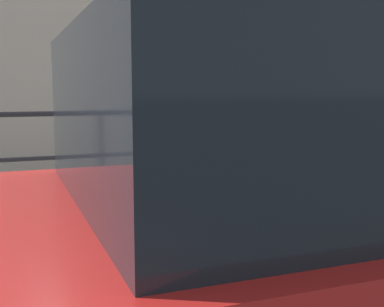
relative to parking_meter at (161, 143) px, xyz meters
name	(u,v)px	position (x,y,z in m)	size (l,w,h in m)	color
sidewalk_curb	(161,241)	(0.39, 1.32, -1.11)	(36.00, 3.18, 0.12)	gray
parking_meter	(161,143)	(0.00, 0.00, 0.00)	(0.17, 0.17, 1.47)	slate
pedestrian_at_meter	(243,154)	(0.69, 0.16, -0.13)	(0.60, 0.60, 1.63)	#1E233F
parked_sedan_red	(316,243)	(0.27, -1.39, -0.30)	(4.62, 1.86, 1.76)	maroon
background_railing	(128,138)	(0.39, 2.70, -0.23)	(24.06, 0.06, 1.16)	black
backdrop_wall	(88,68)	(0.39, 5.75, 0.73)	(32.00, 0.50, 3.82)	#ADA38E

